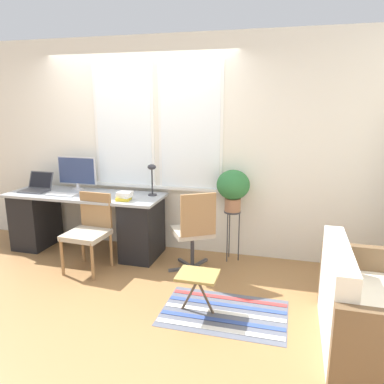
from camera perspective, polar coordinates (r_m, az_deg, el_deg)
ground_plane at (r=4.63m, az=-10.82°, el=-11.03°), size 14.00×14.00×0.00m
wall_back_with_window at (r=4.92m, az=-7.58°, el=7.08°), size 9.00×0.12×2.70m
desk at (r=5.04m, az=-15.74°, el=-4.23°), size 2.02×0.67×0.77m
laptop at (r=5.32m, az=-22.60°, el=0.72°), size 0.35×0.32×0.23m
monitor at (r=5.18m, az=-17.13°, el=2.95°), size 0.54×0.14×0.44m
keyboard at (r=4.96m, az=-19.24°, el=-0.37°), size 0.38×0.15×0.02m
mouse at (r=4.84m, az=-16.54°, el=-0.42°), size 0.04×0.06×0.03m
desk_lamp at (r=4.65m, az=-6.13°, el=2.96°), size 0.11×0.11×0.39m
book_stack at (r=4.51m, az=-10.28°, el=-0.59°), size 0.19×0.17×0.10m
desk_chair_wooden at (r=4.48m, az=-15.40°, el=-5.53°), size 0.47×0.48×0.88m
office_chair_swivel at (r=4.22m, az=0.36°, el=-5.80°), size 0.58×0.59×0.96m
couch_loveseat at (r=3.40m, az=25.58°, el=-16.47°), size 0.79×1.24×0.82m
plant_stand at (r=4.56m, az=6.15°, el=-4.15°), size 0.20×0.20×0.63m
potted_plant at (r=4.46m, az=6.28°, el=0.81°), size 0.39×0.39×0.50m
floor_rug_striped at (r=3.66m, az=4.90°, el=-17.86°), size 1.15×0.74×0.01m
folding_stool at (r=3.51m, az=0.86°, el=-12.92°), size 0.37×0.31×0.39m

